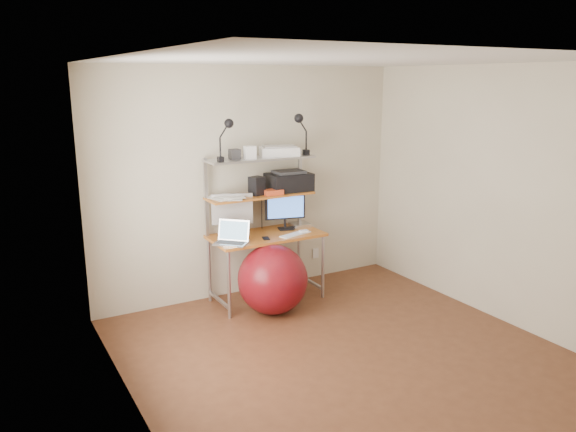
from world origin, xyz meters
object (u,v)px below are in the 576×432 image
monitor_silver (232,212)px  monitor_black (285,209)px  laptop (232,238)px  printer (289,181)px  exercise_ball (273,279)px

monitor_silver → monitor_black: size_ratio=1.07×
monitor_black → laptop: monitor_black is taller
printer → monitor_silver: bearing=-175.7°
laptop → printer: bearing=63.0°
printer → exercise_ball: 1.14m
laptop → monitor_black: bearing=59.9°
printer → exercise_ball: printer is taller
monitor_black → monitor_silver: bearing=-170.2°
monitor_silver → monitor_black: (0.61, -0.05, -0.03)m
monitor_silver → monitor_black: bearing=14.9°
laptop → exercise_ball: laptop is taller
monitor_black → printer: printer is taller
laptop → printer: 0.99m
monitor_silver → printer: size_ratio=0.98×
monitor_black → laptop: 0.78m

